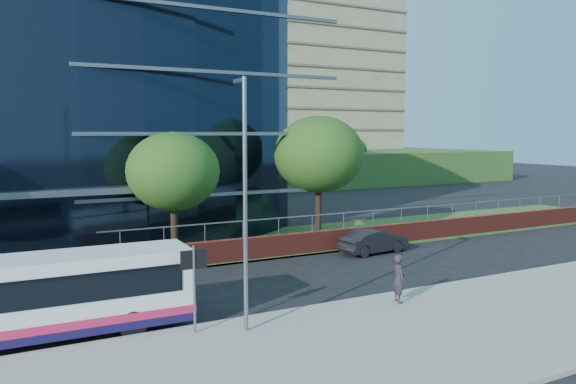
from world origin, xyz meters
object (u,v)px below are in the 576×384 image
parked_car (374,241)px  tree_far_c (173,172)px  tree_dist_e (242,150)px  streetlight_east (245,197)px  city_bus (35,298)px  pedestrian (399,279)px  tree_dist_f (350,150)px  street_sign (194,271)px  tree_far_d (319,154)px

parked_car → tree_far_c: bearing=67.0°
tree_far_c → tree_dist_e: bearing=61.3°
tree_dist_e → streetlight_east: (-18.00, -42.17, -0.10)m
tree_far_c → city_bus: (-6.97, -8.71, -3.13)m
tree_dist_e → pedestrian: bearing=-105.6°
pedestrian → tree_dist_f: bearing=-19.8°
parked_car → street_sign: bearing=115.1°
streetlight_east → pedestrian: size_ratio=4.45×
tree_far_c → tree_dist_f: bearing=45.0°
street_sign → pedestrian: 7.83m
streetlight_east → city_bus: 7.14m
street_sign → tree_dist_e: bearing=64.9°
tree_far_c → streetlight_east: streetlight_east is taller
tree_dist_f → pedestrian: tree_dist_f is taller
city_bus → tree_far_d: bearing=32.4°
tree_dist_e → tree_dist_f: tree_dist_e is taller
pedestrian → tree_far_c: bearing=37.8°
streetlight_east → parked_car: size_ratio=2.01×
street_sign → tree_dist_f: tree_dist_f is taller
tree_far_d → tree_dist_f: (24.00, 32.00, -0.98)m
street_sign → city_bus: 4.91m
street_sign → pedestrian: bearing=-3.6°
city_bus → tree_dist_f: bearing=47.3°
city_bus → pedestrian: city_bus is taller
streetlight_east → city_bus: streetlight_east is taller
parked_car → tree_far_d: bearing=8.3°
parked_car → tree_dist_f: bearing=-38.2°
tree_dist_e → streetlight_east: bearing=-113.1°
tree_far_d → streetlight_east: streetlight_east is taller
streetlight_east → parked_car: (11.03, 8.07, -3.79)m
tree_far_c → pedestrian: size_ratio=3.62×
tree_far_c → city_bus: size_ratio=0.66×
tree_dist_f → city_bus: size_ratio=0.62×
tree_dist_e → pedestrian: 43.82m
tree_far_d → parked_car: size_ratio=1.87×
tree_far_c → parked_car: 11.19m
tree_far_c → city_bus: 11.58m
streetlight_east → pedestrian: streetlight_east is taller
tree_dist_f → city_bus: 57.83m
street_sign → tree_dist_e: (19.50, 41.59, 2.39)m
tree_far_d → streetlight_east: 15.77m
pedestrian → parked_car: bearing=-18.6°
tree_far_d → tree_dist_f: tree_far_d is taller
tree_dist_e → tree_dist_f: size_ratio=1.08×
tree_dist_e → parked_car: bearing=-101.5°
street_sign → tree_far_c: tree_far_c is taller
tree_dist_f → streetlight_east: 55.74m
tree_dist_f → pedestrian: size_ratio=3.36×
tree_dist_f → city_bus: bearing=-133.8°
tree_dist_e → streetlight_east: size_ratio=0.81×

